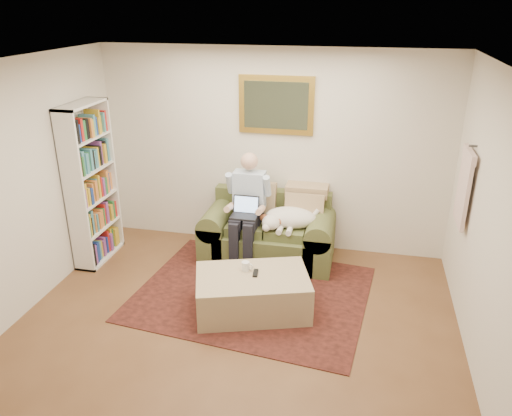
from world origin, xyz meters
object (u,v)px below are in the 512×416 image
(laptop, at_px, (245,211))
(coffee_mug, at_px, (246,266))
(ottoman, at_px, (252,293))
(bookshelf, at_px, (91,185))
(sleeping_dog, at_px, (291,217))
(sofa, at_px, (268,238))
(seated_man, at_px, (246,211))

(laptop, height_order, coffee_mug, laptop)
(ottoman, distance_m, bookshelf, 2.47)
(sleeping_dog, bearing_deg, ottoman, -101.41)
(sofa, height_order, sleeping_dog, sofa)
(laptop, bearing_deg, sofa, 41.02)
(sofa, distance_m, ottoman, 1.21)
(coffee_mug, bearing_deg, sofa, 88.66)
(seated_man, height_order, bookshelf, bookshelf)
(sofa, distance_m, seated_man, 0.50)
(sofa, xyz_separation_m, sleeping_dog, (0.30, -0.08, 0.35))
(seated_man, relative_size, bookshelf, 0.70)
(sofa, bearing_deg, coffee_mug, -91.34)
(sofa, distance_m, laptop, 0.55)
(seated_man, distance_m, bookshelf, 1.94)
(seated_man, xyz_separation_m, bookshelf, (-1.89, -0.30, 0.30))
(laptop, distance_m, sleeping_dog, 0.57)
(coffee_mug, height_order, bookshelf, bookshelf)
(laptop, height_order, sleeping_dog, laptop)
(ottoman, relative_size, bookshelf, 0.59)
(sleeping_dog, height_order, ottoman, sleeping_dog)
(seated_man, distance_m, ottoman, 1.21)
(seated_man, bearing_deg, laptop, -90.00)
(ottoman, height_order, bookshelf, bookshelf)
(laptop, relative_size, bookshelf, 0.16)
(bookshelf, bearing_deg, sleeping_dog, 8.48)
(sleeping_dog, distance_m, bookshelf, 2.49)
(sleeping_dog, xyz_separation_m, bookshelf, (-2.44, -0.36, 0.37))
(sofa, height_order, coffee_mug, sofa)
(sleeping_dog, bearing_deg, seated_man, -172.87)
(seated_man, height_order, ottoman, seated_man)
(bookshelf, bearing_deg, ottoman, -19.03)
(ottoman, height_order, coffee_mug, coffee_mug)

